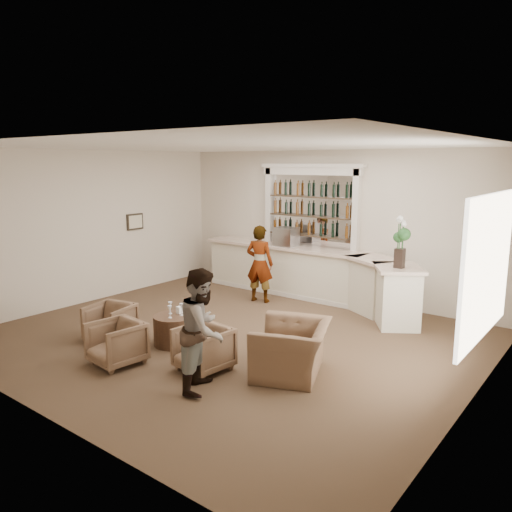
% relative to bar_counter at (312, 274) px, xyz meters
% --- Properties ---
extents(ground, '(8.00, 8.00, 0.00)m').
position_rel_bar_counter_xyz_m(ground, '(0.16, -3.00, -0.57)').
color(ground, '#4F3627').
rests_on(ground, ground).
extents(room_shell, '(8.04, 7.02, 3.32)m').
position_rel_bar_counter_xyz_m(room_shell, '(0.33, -2.29, 1.77)').
color(room_shell, beige).
rests_on(room_shell, ground).
extents(bar_counter, '(5.72, 1.80, 1.14)m').
position_rel_bar_counter_xyz_m(bar_counter, '(0.00, 0.00, 0.00)').
color(bar_counter, beige).
rests_on(bar_counter, ground).
extents(back_bar_alcove, '(2.64, 0.25, 3.00)m').
position_rel_bar_counter_xyz_m(back_bar_alcove, '(-0.34, 0.41, 1.46)').
color(back_bar_alcove, white).
rests_on(back_bar_alcove, ground).
extents(cocktail_table, '(0.70, 0.70, 0.50)m').
position_rel_bar_counter_xyz_m(cocktail_table, '(-0.38, -3.82, -0.32)').
color(cocktail_table, '#492F1F').
rests_on(cocktail_table, ground).
extents(sommelier, '(0.70, 0.54, 1.70)m').
position_rel_bar_counter_xyz_m(sommelier, '(-0.83, -0.84, 0.27)').
color(sommelier, gray).
rests_on(sommelier, ground).
extents(guest, '(0.92, 1.00, 1.67)m').
position_rel_bar_counter_xyz_m(guest, '(1.16, -4.75, 0.26)').
color(guest, gray).
rests_on(guest, ground).
extents(armchair_left, '(0.83, 0.84, 0.65)m').
position_rel_bar_counter_xyz_m(armchair_left, '(-1.39, -4.37, -0.25)').
color(armchair_left, brown).
rests_on(armchair_left, ground).
extents(armchair_center, '(0.79, 0.81, 0.67)m').
position_rel_bar_counter_xyz_m(armchair_center, '(-0.46, -4.95, -0.24)').
color(armchair_center, brown).
rests_on(armchair_center, ground).
extents(armchair_right, '(0.78, 0.80, 0.66)m').
position_rel_bar_counter_xyz_m(armchair_right, '(0.75, -4.31, -0.24)').
color(armchair_right, brown).
rests_on(armchair_right, ground).
extents(armchair_far, '(1.38, 1.46, 0.76)m').
position_rel_bar_counter_xyz_m(armchair_far, '(1.86, -3.63, -0.19)').
color(armchair_far, brown).
rests_on(armchair_far, ground).
extents(espresso_machine, '(0.50, 0.42, 0.43)m').
position_rel_bar_counter_xyz_m(espresso_machine, '(-0.71, 0.00, 0.78)').
color(espresso_machine, '#B1B1B6').
rests_on(espresso_machine, bar_counter).
extents(flower_vase, '(0.25, 0.25, 0.95)m').
position_rel_bar_counter_xyz_m(flower_vase, '(2.27, -0.72, 1.10)').
color(flower_vase, black).
rests_on(flower_vase, bar_counter).
extents(wine_glass_bar_left, '(0.07, 0.07, 0.21)m').
position_rel_bar_counter_xyz_m(wine_glass_bar_left, '(-0.57, -0.00, 0.67)').
color(wine_glass_bar_left, white).
rests_on(wine_glass_bar_left, bar_counter).
extents(wine_glass_bar_right, '(0.07, 0.07, 0.21)m').
position_rel_bar_counter_xyz_m(wine_glass_bar_right, '(-0.50, 0.03, 0.67)').
color(wine_glass_bar_right, white).
rests_on(wine_glass_bar_right, bar_counter).
extents(wine_glass_tbl_a, '(0.07, 0.07, 0.21)m').
position_rel_bar_counter_xyz_m(wine_glass_tbl_a, '(-0.50, -3.79, 0.03)').
color(wine_glass_tbl_a, white).
rests_on(wine_glass_tbl_a, cocktail_table).
extents(wine_glass_tbl_b, '(0.07, 0.07, 0.21)m').
position_rel_bar_counter_xyz_m(wine_glass_tbl_b, '(-0.28, -3.74, 0.03)').
color(wine_glass_tbl_b, white).
rests_on(wine_glass_tbl_b, cocktail_table).
extents(wine_glass_tbl_c, '(0.07, 0.07, 0.21)m').
position_rel_bar_counter_xyz_m(wine_glass_tbl_c, '(-0.34, -3.95, 0.03)').
color(wine_glass_tbl_c, white).
rests_on(wine_glass_tbl_c, cocktail_table).
extents(napkin_holder, '(0.08, 0.08, 0.12)m').
position_rel_bar_counter_xyz_m(napkin_holder, '(-0.40, -3.68, -0.01)').
color(napkin_holder, white).
rests_on(napkin_holder, cocktail_table).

